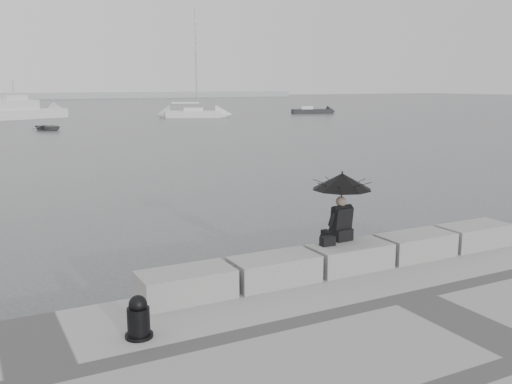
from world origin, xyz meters
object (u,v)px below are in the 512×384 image
sailboat_right (194,113)px  dinghy (49,127)px  motor_cruiser (23,111)px  small_motorboat (312,111)px  mooring_bollard (139,320)px  seated_person (342,190)px

sailboat_right → dinghy: size_ratio=4.20×
motor_cruiser → dinghy: motor_cruiser is taller
small_motorboat → dinghy: small_motorboat is taller
mooring_bollard → sailboat_right: sailboat_right is taller
seated_person → small_motorboat: bearing=53.5°
mooring_bollard → sailboat_right: 62.78m
seated_person → mooring_bollard: 4.94m
mooring_bollard → motor_cruiser: size_ratio=0.06×
mooring_bollard → motor_cruiser: (5.05, 64.86, 0.13)m
motor_cruiser → seated_person: bearing=-114.6°
seated_person → sailboat_right: size_ratio=0.11×
sailboat_right → dinghy: (-18.53, -12.02, -0.28)m
seated_person → motor_cruiser: size_ratio=0.13×
motor_cruiser → small_motorboat: (36.80, -5.45, -0.57)m
mooring_bollard → sailboat_right: bearing=67.7°
sailboat_right → mooring_bollard: bearing=-87.3°
mooring_bollard → small_motorboat: 72.67m
sailboat_right → small_motorboat: 18.12m
small_motorboat → dinghy: bearing=-142.6°
small_motorboat → seated_person: bearing=-105.4°
mooring_bollard → small_motorboat: bearing=54.8°
sailboat_right → motor_cruiser: sailboat_right is taller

